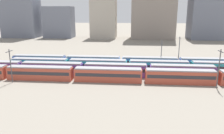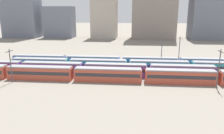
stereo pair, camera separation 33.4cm
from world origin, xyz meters
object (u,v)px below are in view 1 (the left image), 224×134
(train_track_3, at_px, (121,62))
(catenary_pole_2, at_px, (11,64))
(catenary_pole_0, at_px, (219,67))
(catenary_pole_3, at_px, (179,50))
(train_track_0, at_px, (108,75))
(train_track_2, at_px, (159,66))
(catenary_pole_1, at_px, (161,52))
(train_track_1, at_px, (84,69))

(train_track_3, relative_size, catenary_pole_2, 8.33)
(catenary_pole_0, xyz_separation_m, catenary_pole_2, (-52.53, -0.28, -0.40))
(catenary_pole_2, bearing_deg, catenary_pole_3, 24.53)
(train_track_0, xyz_separation_m, catenary_pole_2, (-25.29, -3.25, 3.11))
(catenary_pole_2, bearing_deg, catenary_pole_0, 0.30)
(train_track_0, height_order, train_track_2, same)
(catenary_pole_1, bearing_deg, catenary_pole_3, -0.21)
(catenary_pole_2, height_order, catenary_pole_3, catenary_pole_3)
(train_track_3, xyz_separation_m, catenary_pole_2, (-27.94, -18.85, 3.11))
(catenary_pole_2, bearing_deg, train_track_0, 7.32)
(train_track_2, height_order, catenary_pole_2, catenary_pole_2)
(train_track_1, distance_m, catenary_pole_2, 19.65)
(train_track_2, height_order, catenary_pole_1, catenary_pole_1)
(train_track_2, xyz_separation_m, train_track_3, (-11.90, 5.20, 0.00))
(train_track_3, bearing_deg, catenary_pole_0, -37.06)
(train_track_3, relative_size, catenary_pole_0, 7.66)
(catenary_pole_0, bearing_deg, catenary_pole_3, 103.85)
(catenary_pole_3, bearing_deg, train_track_1, -156.23)
(catenary_pole_1, relative_size, catenary_pole_3, 0.88)
(train_track_3, bearing_deg, train_track_0, -99.65)
(catenary_pole_1, height_order, catenary_pole_3, catenary_pole_3)
(train_track_2, bearing_deg, train_track_0, -144.45)
(train_track_0, xyz_separation_m, catenary_pole_0, (27.24, -2.97, 3.51))
(catenary_pole_0, relative_size, catenary_pole_1, 1.07)
(train_track_2, bearing_deg, catenary_pole_3, 46.84)
(train_track_1, xyz_separation_m, train_track_3, (10.48, 10.40, 0.00))
(train_track_1, relative_size, catenary_pole_2, 8.33)
(train_track_1, height_order, catenary_pole_2, catenary_pole_2)
(train_track_0, distance_m, catenary_pole_0, 27.63)
(catenary_pole_3, bearing_deg, catenary_pole_0, -76.15)
(train_track_3, height_order, catenary_pole_1, catenary_pole_1)
(catenary_pole_1, relative_size, catenary_pole_2, 1.01)
(train_track_2, bearing_deg, catenary_pole_2, -161.09)
(train_track_3, relative_size, catenary_pole_1, 8.24)
(catenary_pole_1, height_order, catenary_pole_2, catenary_pole_1)
(train_track_1, distance_m, catenary_pole_0, 36.18)
(train_track_0, relative_size, train_track_2, 1.00)
(train_track_3, height_order, catenary_pole_0, catenary_pole_0)
(train_track_2, xyz_separation_m, catenary_pole_1, (1.64, 7.95, 3.16))
(catenary_pole_0, distance_m, catenary_pole_2, 52.53)
(train_track_1, bearing_deg, train_track_3, 44.78)
(catenary_pole_0, height_order, catenary_pole_2, catenary_pole_0)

